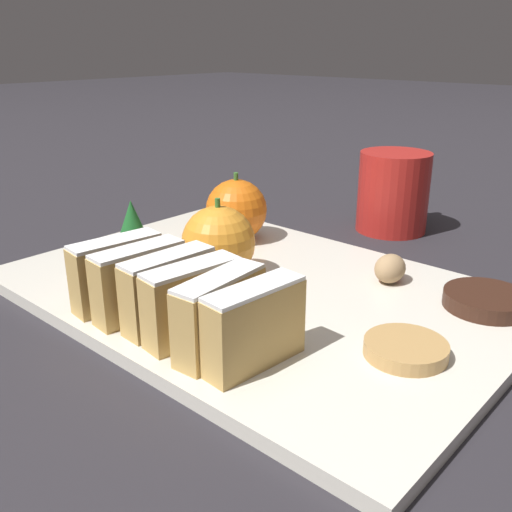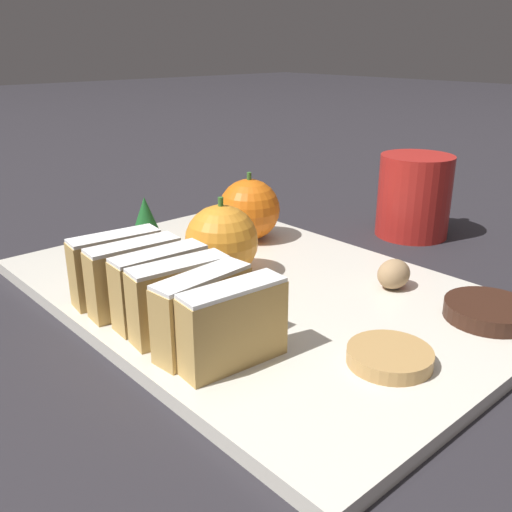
% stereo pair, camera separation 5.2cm
% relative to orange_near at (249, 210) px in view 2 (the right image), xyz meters
% --- Properties ---
extents(ground_plane, '(6.00, 6.00, 0.00)m').
position_rel_orange_near_xyz_m(ground_plane, '(-0.09, -0.11, -0.05)').
color(ground_plane, '#28262B').
extents(serving_platter, '(0.31, 0.46, 0.01)m').
position_rel_orange_near_xyz_m(serving_platter, '(-0.09, -0.11, -0.04)').
color(serving_platter, silver).
rests_on(serving_platter, ground_plane).
extents(stollen_slice_front, '(0.08, 0.03, 0.06)m').
position_rel_orange_near_xyz_m(stollen_slice_front, '(-0.19, -0.20, -0.00)').
color(stollen_slice_front, tan).
rests_on(stollen_slice_front, serving_platter).
extents(stollen_slice_second, '(0.08, 0.03, 0.06)m').
position_rel_orange_near_xyz_m(stollen_slice_second, '(-0.19, -0.17, -0.00)').
color(stollen_slice_second, tan).
rests_on(stollen_slice_second, serving_platter).
extents(stollen_slice_third, '(0.08, 0.03, 0.06)m').
position_rel_orange_near_xyz_m(stollen_slice_third, '(-0.19, -0.14, -0.00)').
color(stollen_slice_third, tan).
rests_on(stollen_slice_third, serving_platter).
extents(stollen_slice_fourth, '(0.08, 0.03, 0.06)m').
position_rel_orange_near_xyz_m(stollen_slice_fourth, '(-0.19, -0.11, -0.00)').
color(stollen_slice_fourth, tan).
rests_on(stollen_slice_fourth, serving_platter).
extents(stollen_slice_fifth, '(0.08, 0.03, 0.06)m').
position_rel_orange_near_xyz_m(stollen_slice_fifth, '(-0.19, -0.08, -0.00)').
color(stollen_slice_fifth, tan).
rests_on(stollen_slice_fifth, serving_platter).
extents(stollen_slice_sixth, '(0.08, 0.03, 0.06)m').
position_rel_orange_near_xyz_m(stollen_slice_sixth, '(-0.19, -0.05, -0.00)').
color(stollen_slice_sixth, tan).
rests_on(stollen_slice_sixth, serving_platter).
extents(orange_near, '(0.07, 0.07, 0.08)m').
position_rel_orange_near_xyz_m(orange_near, '(0.00, 0.00, 0.00)').
color(orange_near, orange).
rests_on(orange_near, serving_platter).
extents(orange_far, '(0.07, 0.07, 0.08)m').
position_rel_orange_near_xyz_m(orange_far, '(-0.09, -0.07, 0.00)').
color(orange_far, orange).
rests_on(orange_far, serving_platter).
extents(walnut, '(0.03, 0.03, 0.03)m').
position_rel_orange_near_xyz_m(walnut, '(0.01, -0.19, -0.02)').
color(walnut, tan).
rests_on(walnut, serving_platter).
extents(chocolate_cookie, '(0.07, 0.07, 0.01)m').
position_rel_orange_near_xyz_m(chocolate_cookie, '(0.01, -0.28, -0.03)').
color(chocolate_cookie, '#381E14').
rests_on(chocolate_cookie, serving_platter).
extents(gingerbread_cookie, '(0.06, 0.06, 0.01)m').
position_rel_orange_near_xyz_m(gingerbread_cookie, '(-0.11, -0.27, -0.03)').
color(gingerbread_cookie, tan).
rests_on(gingerbread_cookie, serving_platter).
extents(evergreen_sprig, '(0.04, 0.04, 0.05)m').
position_rel_orange_near_xyz_m(evergreen_sprig, '(-0.10, 0.06, -0.01)').
color(evergreen_sprig, '#195623').
rests_on(evergreen_sprig, serving_platter).
extents(coffee_mug, '(0.12, 0.09, 0.10)m').
position_rel_orange_near_xyz_m(coffee_mug, '(0.18, -0.10, 0.00)').
color(coffee_mug, red).
rests_on(coffee_mug, ground_plane).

